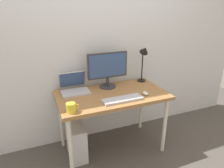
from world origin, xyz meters
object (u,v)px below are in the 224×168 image
desk_lamp (144,56)px  coffee_mug (71,108)px  mouse (145,93)px  computer_tower (76,141)px  desk (112,99)px  monitor (108,68)px  laptop (74,87)px  keyboard (123,99)px

desk_lamp → coffee_mug: (-1.04, -0.46, -0.30)m
mouse → computer_tower: bearing=166.7°
desk → computer_tower: 0.65m
monitor → desk: bearing=-98.0°
desk_lamp → mouse: desk_lamp is taller
desk → monitor: size_ratio=2.51×
desk_lamp → mouse: (-0.18, -0.38, -0.33)m
monitor → desk_lamp: desk_lamp is taller
laptop → desk_lamp: 0.95m
monitor → keyboard: (0.01, -0.42, -0.23)m
monitor → computer_tower: bearing=-157.8°
coffee_mug → monitor: bearing=40.1°
computer_tower → mouse: bearing=-13.3°
keyboard → mouse: (0.30, 0.04, 0.01)m
desk → monitor: (0.03, 0.21, 0.32)m
laptop → coffee_mug: 0.50m
keyboard → computer_tower: 0.77m
laptop → coffee_mug: laptop is taller
keyboard → coffee_mug: coffee_mug is taller
desk → keyboard: (0.04, -0.20, 0.08)m
desk_lamp → coffee_mug: size_ratio=3.93×
desk → laptop: bearing=148.8°
mouse → laptop: bearing=151.1°
computer_tower → laptop: bearing=74.3°
mouse → keyboard: bearing=-173.1°
keyboard → computer_tower: bearing=155.3°
desk → coffee_mug: coffee_mug is taller
desk → coffee_mug: size_ratio=10.01×
desk_lamp → mouse: 0.54m
mouse → desk: bearing=153.7°
desk → desk_lamp: desk_lamp is taller
keyboard → mouse: 0.30m
monitor → computer_tower: 0.94m
desk → mouse: 0.39m
desk_lamp → computer_tower: (-0.97, -0.19, -0.89)m
desk → laptop: size_ratio=3.90×
desk → computer_tower: desk is taller
laptop → mouse: size_ratio=3.56×
laptop → keyboard: laptop is taller
desk_lamp → computer_tower: size_ratio=1.16×
desk_lamp → coffee_mug: bearing=-156.0°
desk → desk_lamp: (0.52, 0.21, 0.42)m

